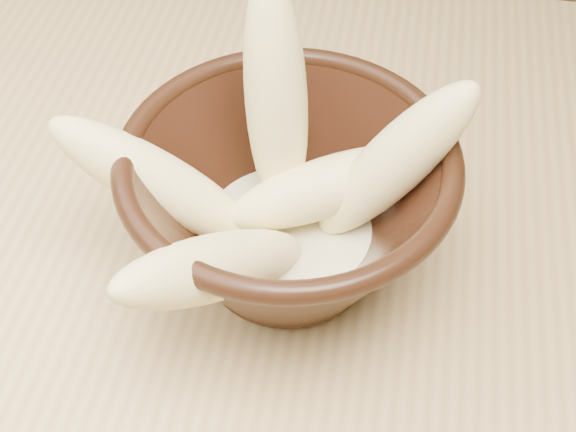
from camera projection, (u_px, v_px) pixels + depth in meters
The scene contains 8 objects.
table at pixel (304, 355), 0.62m from camera, with size 1.20×0.80×0.75m.
bowl at pixel (288, 206), 0.53m from camera, with size 0.22×0.22×0.12m.
milk_puddle at pixel (288, 234), 0.55m from camera, with size 0.12×0.12×0.02m, color beige.
banana_upright at pixel (276, 100), 0.51m from camera, with size 0.04×0.04×0.17m, color #F7E792.
banana_left at pixel (158, 183), 0.51m from camera, with size 0.04×0.04×0.15m, color #F7E792.
banana_right at pixel (394, 163), 0.50m from camera, with size 0.04×0.04×0.15m, color #F7E792.
banana_across at pixel (326, 187), 0.53m from camera, with size 0.04×0.04×0.14m, color #F7E792.
banana_front at pixel (216, 267), 0.47m from camera, with size 0.04×0.04×0.16m, color #F7E792.
Camera 1 is at (0.04, -0.33, 1.21)m, focal length 50.00 mm.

